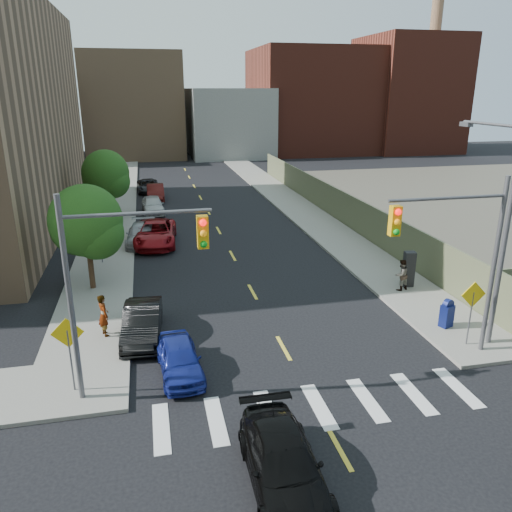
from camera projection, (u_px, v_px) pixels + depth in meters
name	position (u px, v px, depth m)	size (l,w,h in m)	color
ground	(368.00, 500.00, 12.62)	(160.00, 160.00, 0.00)	black
sidewalk_nw	(119.00, 193.00, 49.45)	(3.50, 73.00, 0.15)	gray
sidewalk_ne	(270.00, 187.00, 52.61)	(3.50, 73.00, 0.15)	gray
fence_north	(333.00, 202.00, 40.11)	(0.12, 44.00, 2.50)	#5F6446
gravel_lot	(512.00, 201.00, 46.10)	(36.00, 42.00, 0.06)	#595447
bg_bldg_west	(20.00, 118.00, 71.05)	(14.00, 18.00, 12.00)	#592319
bg_bldg_midwest	(134.00, 106.00, 75.69)	(14.00, 16.00, 15.00)	#8C6B4C
bg_bldg_center	(228.00, 122.00, 77.48)	(12.00, 16.00, 10.00)	gray
bg_bldg_east	(310.00, 101.00, 81.23)	(18.00, 18.00, 16.00)	#592319
bg_bldg_fareast	(407.00, 95.00, 82.32)	(14.00, 16.00, 18.00)	#592319
smokestack	(432.00, 63.00, 81.55)	(1.80, 1.80, 28.00)	#8C6B4C
signal_nw	(118.00, 270.00, 15.52)	(4.59, 0.30, 7.00)	#59595E
signal_ne	(461.00, 246.00, 17.96)	(4.59, 0.30, 7.00)	#59595E
streetlight_ne	(501.00, 218.00, 19.02)	(0.25, 3.70, 9.00)	#59595E
warn_sign_nw	(68.00, 341.00, 16.42)	(1.06, 0.06, 2.83)	#59595E
warn_sign_ne	(472.00, 302.00, 19.47)	(1.06, 0.06, 2.83)	#59595E
warn_sign_midwest	(100.00, 232.00, 28.92)	(1.06, 0.06, 2.83)	#59595E
tree_west_near	(86.00, 225.00, 24.74)	(3.66, 3.64, 5.52)	#332114
tree_west_far	(106.00, 176.00, 38.63)	(3.66, 3.64, 5.52)	#332114
parked_car_blue	(179.00, 358.00, 18.05)	(1.46, 3.64, 1.24)	navy
parked_car_black	(142.00, 323.00, 20.66)	(1.47, 4.22, 1.39)	black
parked_car_red	(156.00, 233.00, 33.14)	(2.60, 5.64, 1.57)	maroon
parked_car_silver	(142.00, 234.00, 33.25)	(1.90, 4.68, 1.36)	#94959B
parked_car_white	(153.00, 205.00, 41.54)	(1.72, 4.27, 1.45)	#BABABA
parked_car_maroon	(156.00, 192.00, 46.61)	(1.54, 4.41, 1.45)	#46100E
parked_car_grey	(148.00, 186.00, 50.21)	(2.10, 4.56, 1.27)	black
black_sedan	(283.00, 463.00, 12.93)	(1.85, 4.56, 1.32)	black
mailbox	(447.00, 313.00, 21.35)	(0.63, 0.55, 1.27)	#0D1650
payphone	(409.00, 269.00, 25.71)	(0.55, 0.45, 1.85)	black
pedestrian_west	(104.00, 315.00, 20.52)	(0.65, 0.43, 1.79)	gray
pedestrian_east	(401.00, 275.00, 25.21)	(0.79, 0.61, 1.62)	gray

